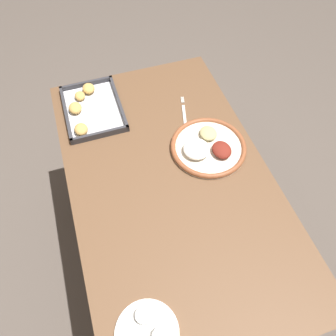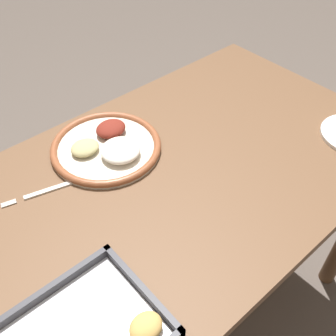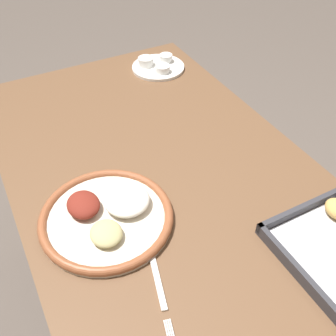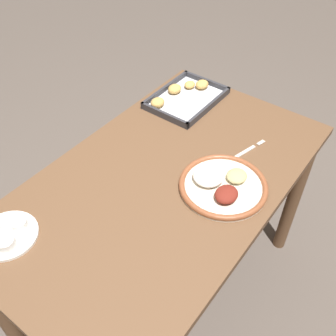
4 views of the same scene
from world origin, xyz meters
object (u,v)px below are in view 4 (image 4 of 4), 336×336
object	(u,v)px
saucer_plate	(7,234)
baking_tray	(184,96)
dinner_plate	(222,185)
fork	(244,153)

from	to	relation	value
saucer_plate	baking_tray	xyz separation A→B (m)	(0.90, -0.00, 0.00)
dinner_plate	fork	world-z (taller)	dinner_plate
baking_tray	fork	bearing A→B (deg)	-112.41
dinner_plate	fork	bearing A→B (deg)	7.76
dinner_plate	fork	distance (m)	0.20
saucer_plate	baking_tray	world-z (taller)	baking_tray
fork	baking_tray	size ratio (longest dim) A/B	0.60
dinner_plate	baking_tray	world-z (taller)	dinner_plate
dinner_plate	baking_tray	size ratio (longest dim) A/B	0.92
dinner_plate	saucer_plate	world-z (taller)	dinner_plate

